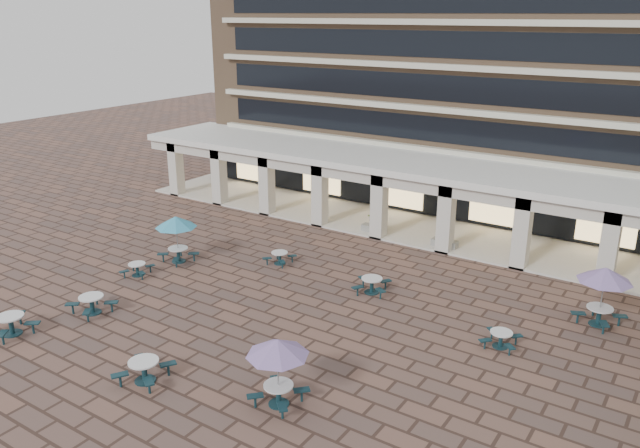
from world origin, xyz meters
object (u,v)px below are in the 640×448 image
Objects in this scene: planter_left at (374,225)px; planter_right at (445,239)px; picnic_table_0 at (92,303)px; picnic_table_1 at (144,369)px.

planter_left is 4.63m from planter_right.
planter_left is at bearing 77.05° from picnic_table_0.
picnic_table_1 reaches higher than picnic_table_0.
picnic_table_1 is at bearing -16.35° from picnic_table_0.
planter_right reaches higher than picnic_table_0.
picnic_table_1 is 1.44× the size of planter_right.
picnic_table_0 is 0.91× the size of picnic_table_1.
planter_left reaches higher than picnic_table_1.
planter_right reaches higher than picnic_table_1.
planter_right is at bearing 63.80° from picnic_table_0.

